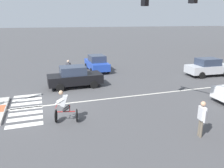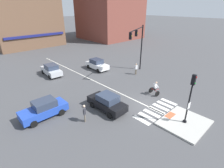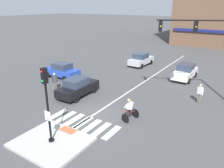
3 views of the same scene
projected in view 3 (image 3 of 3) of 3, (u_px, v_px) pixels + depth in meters
name	position (u px, v px, depth m)	size (l,w,h in m)	color
ground_plane	(91.00, 117.00, 15.69)	(300.00, 300.00, 0.00)	#474749
traffic_island	(52.00, 142.00, 12.71)	(4.05, 3.44, 0.15)	#B2AFA8
tactile_pad_front	(68.00, 130.00, 13.77)	(1.10, 0.60, 0.01)	#DB5B38
signal_pole	(47.00, 99.00, 11.78)	(0.44, 0.38, 4.39)	black
crosswalk_stripe_a	(59.00, 114.00, 16.15)	(0.44, 1.80, 0.01)	silver
crosswalk_stripe_b	(66.00, 117.00, 15.76)	(0.44, 1.80, 0.01)	silver
crosswalk_stripe_c	(74.00, 119.00, 15.36)	(0.44, 1.80, 0.01)	silver
crosswalk_stripe_d	(83.00, 122.00, 14.96)	(0.44, 1.80, 0.01)	silver
crosswalk_stripe_e	(92.00, 126.00, 14.57)	(0.44, 1.80, 0.01)	silver
crosswalk_stripe_f	(102.00, 129.00, 14.17)	(0.44, 1.80, 0.01)	silver
crosswalk_stripe_g	(112.00, 133.00, 13.78)	(0.44, 1.80, 0.01)	silver
lane_centre_line	(148.00, 79.00, 23.62)	(0.14, 28.00, 0.01)	silver
traffic_light_mast	(214.00, 45.00, 16.22)	(5.90, 2.74, 6.77)	black
car_black_westbound_near	(78.00, 87.00, 19.13)	(1.92, 4.14, 1.64)	black
car_white_eastbound_far	(185.00, 72.00, 23.55)	(1.92, 4.14, 1.64)	white
car_blue_cross_left	(62.00, 70.00, 24.03)	(4.10, 1.85, 1.64)	#2347B7
car_silver_westbound_distant	(141.00, 59.00, 28.83)	(2.03, 4.19, 1.64)	silver
cyclist	(130.00, 109.00, 14.95)	(0.89, 1.21, 1.68)	black
pedestrian_at_curb_left	(55.00, 80.00, 20.36)	(0.39, 0.46, 1.67)	#6B6051
pedestrian_waiting_far_side	(200.00, 92.00, 17.57)	(0.54, 0.29, 1.67)	#6B6051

